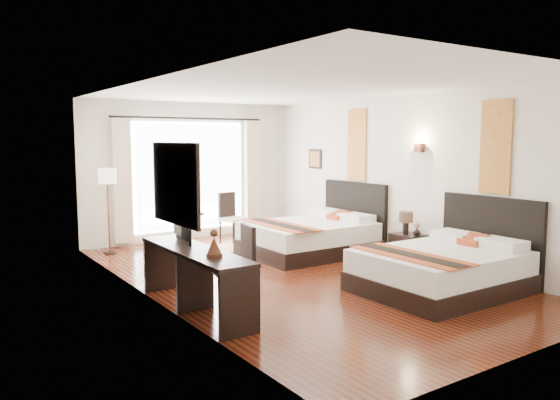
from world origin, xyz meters
TOP-DOWN VIEW (x-y plane):
  - floor at (0.00, 0.00)m, footprint 4.50×7.50m
  - ceiling at (0.00, 0.00)m, footprint 4.50×7.50m
  - wall_headboard at (2.25, 0.00)m, footprint 0.01×7.50m
  - wall_desk at (-2.25, 0.00)m, footprint 0.01×7.50m
  - wall_window at (0.00, 3.75)m, footprint 4.50×0.01m
  - wall_entry at (0.00, -3.75)m, footprint 4.50×0.01m
  - window_glass at (0.00, 3.73)m, footprint 2.40×0.02m
  - sheer_curtain at (0.00, 3.67)m, footprint 2.30×0.02m
  - drape_left at (-1.45, 3.63)m, footprint 0.35×0.14m
  - drape_right at (1.45, 3.63)m, footprint 0.35×0.14m
  - art_panel_near at (2.23, -1.83)m, footprint 0.03×0.50m
  - art_panel_far at (2.23, 1.13)m, footprint 0.03×0.50m
  - wall_sconce at (2.19, -0.44)m, footprint 0.10×0.14m
  - mirror_frame at (-2.22, -0.71)m, footprint 0.04×1.25m
  - mirror_glass at (-2.19, -0.71)m, footprint 0.01×1.12m
  - bed_near at (1.21, -1.83)m, footprint 2.19×1.71m
  - bed_far at (1.20, 1.13)m, footprint 2.22×1.73m
  - nightstand at (1.99, -0.44)m, footprint 0.42×0.52m
  - table_lamp at (1.98, -0.39)m, footprint 0.24×0.24m
  - vase at (1.99, -0.61)m, footprint 0.16×0.16m
  - console_desk at (-1.99, -0.71)m, footprint 0.50×2.20m
  - television at (-1.97, -0.16)m, footprint 0.24×0.74m
  - bronze_figurine at (-1.99, -1.22)m, footprint 0.19×0.19m
  - desk_chair at (-1.55, -0.88)m, footprint 0.56×0.56m
  - floor_lamp at (-1.86, 3.15)m, footprint 0.31×0.31m
  - side_table at (-0.37, 2.98)m, footprint 0.57×0.57m
  - fruit_bowl at (-0.35, 2.99)m, footprint 0.23×0.23m
  - window_chair at (0.57, 2.96)m, footprint 0.56×0.56m
  - jute_rug at (-0.18, 2.39)m, footprint 1.23×0.86m

SIDE VIEW (x-z plane):
  - floor at x=0.00m, z-range -0.01..0.00m
  - jute_rug at x=-0.18m, z-range 0.00..0.01m
  - nightstand at x=1.99m, z-range 0.00..0.50m
  - window_chair at x=0.57m, z-range -0.19..0.80m
  - desk_chair at x=-1.55m, z-range -0.20..0.82m
  - bed_near at x=1.21m, z-range -0.30..0.94m
  - bed_far at x=1.20m, z-range -0.30..0.95m
  - side_table at x=-0.37m, z-range 0.00..0.66m
  - console_desk at x=-1.99m, z-range 0.00..0.76m
  - vase at x=1.99m, z-range 0.50..0.63m
  - fruit_bowl at x=-0.35m, z-range 0.66..0.71m
  - table_lamp at x=1.98m, z-range 0.57..0.94m
  - bronze_figurine at x=-1.99m, z-range 0.76..1.03m
  - television at x=-1.97m, z-range 0.76..1.18m
  - drape_left at x=-1.45m, z-range 0.10..2.46m
  - drape_right at x=1.45m, z-range 0.10..2.46m
  - sheer_curtain at x=0.00m, z-range 0.25..2.35m
  - window_glass at x=0.00m, z-range 0.20..2.40m
  - floor_lamp at x=-1.86m, z-range 0.53..2.08m
  - wall_headboard at x=2.25m, z-range 0.00..2.80m
  - wall_desk at x=-2.25m, z-range 0.00..2.80m
  - wall_window at x=0.00m, z-range 0.00..2.80m
  - wall_entry at x=0.00m, z-range 0.00..2.80m
  - mirror_frame at x=-2.22m, z-range 1.08..2.02m
  - mirror_glass at x=-2.19m, z-range 1.14..1.96m
  - wall_sconce at x=2.19m, z-range 1.85..1.99m
  - art_panel_near at x=2.23m, z-range 1.27..2.62m
  - art_panel_far at x=2.23m, z-range 1.27..2.62m
  - ceiling at x=0.00m, z-range 2.78..2.80m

